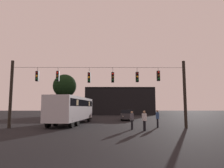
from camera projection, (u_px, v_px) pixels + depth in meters
name	position (u px, v px, depth m)	size (l,w,h in m)	color
ground_plane	(102.00, 121.00, 28.44)	(168.00, 168.00, 0.00)	black
overhead_signal_span	(98.00, 87.00, 18.85)	(16.48, 0.44, 6.27)	black
city_bus	(73.00, 107.00, 22.89)	(3.51, 11.18, 3.00)	#B7BCC6
car_near_right	(127.00, 115.00, 29.45)	(2.09, 4.43, 1.52)	#2D2D33
car_far_left	(85.00, 114.00, 32.52)	(2.06, 4.42, 1.52)	navy
pedestrian_crossing_left	(132.00, 119.00, 17.39)	(0.30, 0.40, 1.56)	black
pedestrian_crossing_center	(144.00, 119.00, 16.38)	(0.34, 0.42, 1.62)	black
pedestrian_crossing_right	(157.00, 118.00, 18.98)	(0.25, 0.37, 1.64)	black
corner_building	(119.00, 102.00, 53.79)	(17.06, 10.44, 6.78)	black
tree_left_silhouette	(65.00, 86.00, 42.63)	(4.90, 4.90, 8.80)	#2D2116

